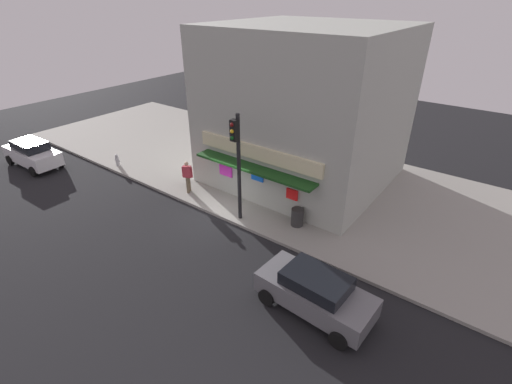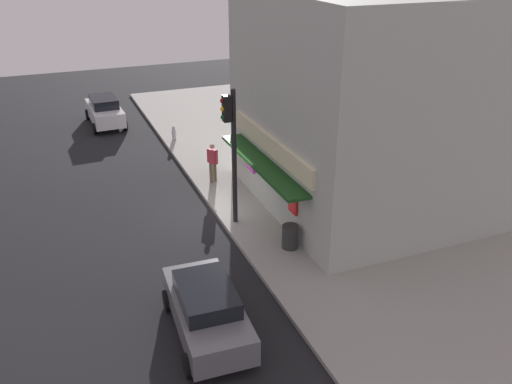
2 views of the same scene
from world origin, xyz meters
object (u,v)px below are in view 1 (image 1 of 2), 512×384
pedestrian (188,175)px  traffic_light (237,156)px  fire_hydrant (117,160)px  parked_car_grey (315,292)px  parked_car_white (32,153)px  trash_can (297,217)px

pedestrian → traffic_light: bearing=-6.6°
fire_hydrant → traffic_light: bearing=-1.1°
pedestrian → parked_car_grey: pedestrian is taller
pedestrian → parked_car_grey: (9.69, -3.27, -0.34)m
traffic_light → parked_car_grey: traffic_light is taller
fire_hydrant → parked_car_white: bearing=-145.9°
trash_can → fire_hydrant: bearing=-175.3°
fire_hydrant → trash_can: size_ratio=0.87×
pedestrian → parked_car_grey: size_ratio=0.43×
fire_hydrant → pedestrian: pedestrian is taller
traffic_light → parked_car_white: (-14.72, -2.87, -2.65)m
pedestrian → fire_hydrant: bearing=-177.6°
fire_hydrant → trash_can: bearing=4.7°
fire_hydrant → parked_car_white: size_ratio=0.18×
parked_car_grey → traffic_light: bearing=153.9°
trash_can → parked_car_white: parked_car_white is taller
trash_can → pedestrian: 6.60m
parked_car_grey → parked_car_white: 20.46m
trash_can → pedestrian: (-6.53, -0.79, 0.58)m
trash_can → pedestrian: bearing=-173.1°
trash_can → parked_car_white: size_ratio=0.20×
fire_hydrant → pedestrian: bearing=2.4°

